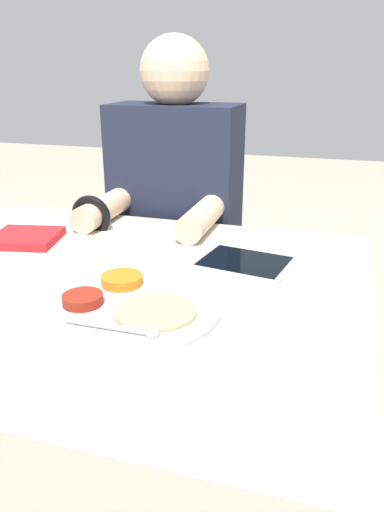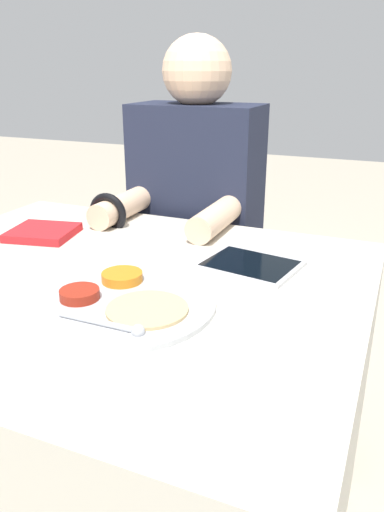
{
  "view_description": "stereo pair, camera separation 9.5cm",
  "coord_description": "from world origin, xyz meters",
  "px_view_note": "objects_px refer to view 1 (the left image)",
  "views": [
    {
      "loc": [
        0.44,
        -0.82,
        1.15
      ],
      "look_at": [
        0.18,
        0.03,
        0.81
      ],
      "focal_mm": 35.0,
      "sensor_mm": 36.0,
      "label": 1
    },
    {
      "loc": [
        0.53,
        -0.79,
        1.15
      ],
      "look_at": [
        0.18,
        0.03,
        0.81
      ],
      "focal_mm": 35.0,
      "sensor_mm": 36.0,
      "label": 2
    }
  ],
  "objects_px": {
    "thali_tray": "(127,305)",
    "person_diner": "(176,257)",
    "red_notebook": "(26,238)",
    "tablet_device": "(244,263)"
  },
  "relations": [
    {
      "from": "thali_tray",
      "to": "person_diner",
      "type": "relative_size",
      "value": 0.27
    },
    {
      "from": "red_notebook",
      "to": "person_diner",
      "type": "relative_size",
      "value": 0.15
    },
    {
      "from": "tablet_device",
      "to": "person_diner",
      "type": "relative_size",
      "value": 0.18
    },
    {
      "from": "red_notebook",
      "to": "person_diner",
      "type": "height_order",
      "value": "person_diner"
    },
    {
      "from": "tablet_device",
      "to": "red_notebook",
      "type": "bearing_deg",
      "value": -179.0
    },
    {
      "from": "tablet_device",
      "to": "thali_tray",
      "type": "bearing_deg",
      "value": -120.56
    },
    {
      "from": "thali_tray",
      "to": "tablet_device",
      "type": "xyz_separation_m",
      "value": [
        0.16,
        0.27,
        -0.0
      ]
    },
    {
      "from": "thali_tray",
      "to": "person_diner",
      "type": "height_order",
      "value": "person_diner"
    },
    {
      "from": "red_notebook",
      "to": "tablet_device",
      "type": "height_order",
      "value": "red_notebook"
    },
    {
      "from": "red_notebook",
      "to": "tablet_device",
      "type": "xyz_separation_m",
      "value": [
        0.54,
        0.01,
        -0.0
      ]
    }
  ]
}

